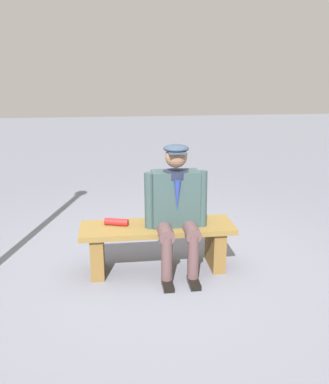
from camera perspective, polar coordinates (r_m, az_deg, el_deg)
The scene contains 4 objects.
ground_plane at distance 4.32m, azimuth -0.98°, elevation -10.80°, with size 30.00×30.00×0.00m, color slate.
bench at distance 4.18m, azimuth -1.00°, elevation -6.72°, with size 1.56×0.47×0.49m.
seated_man at distance 4.00m, azimuth 1.69°, elevation -1.75°, with size 0.64×0.62×1.32m.
rolled_magazine at distance 4.13m, azimuth -6.79°, elevation -4.21°, with size 0.07×0.07×0.24m, color #B21E1E.
Camera 1 is at (0.42, 3.81, 1.99)m, focal length 37.85 mm.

